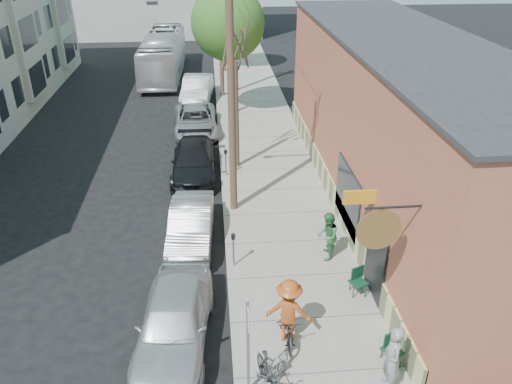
{
  "coord_description": "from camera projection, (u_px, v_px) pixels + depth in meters",
  "views": [
    {
      "loc": [
        1.77,
        -12.83,
        10.29
      ],
      "look_at": [
        3.23,
        3.34,
        1.5
      ],
      "focal_mm": 35.0,
      "sensor_mm": 36.0,
      "label": 1
    }
  ],
  "objects": [
    {
      "name": "ground",
      "position": [
        165.0,
        287.0,
        15.99
      ],
      "size": [
        120.0,
        120.0,
        0.0
      ],
      "primitive_type": "plane",
      "color": "black"
    },
    {
      "name": "sidewalk",
      "position": [
        262.0,
        146.0,
        25.93
      ],
      "size": [
        4.5,
        58.0,
        0.15
      ],
      "primitive_type": "cube",
      "color": "gray",
      "rests_on": "ground"
    },
    {
      "name": "cafe_building",
      "position": [
        399.0,
        125.0,
        19.5
      ],
      "size": [
        6.6,
        20.2,
        6.61
      ],
      "color": "#A1543B",
      "rests_on": "ground"
    },
    {
      "name": "sign_post",
      "position": [
        248.0,
        340.0,
        11.47
      ],
      "size": [
        0.07,
        0.45,
        2.8
      ],
      "color": "slate",
      "rests_on": "sidewalk"
    },
    {
      "name": "parking_meter_near",
      "position": [
        233.0,
        245.0,
        16.36
      ],
      "size": [
        0.14,
        0.14,
        1.24
      ],
      "color": "slate",
      "rests_on": "sidewalk"
    },
    {
      "name": "parking_meter_far",
      "position": [
        226.0,
        158.0,
        22.34
      ],
      "size": [
        0.14,
        0.14,
        1.24
      ],
      "color": "slate",
      "rests_on": "sidewalk"
    },
    {
      "name": "utility_pole_near",
      "position": [
        229.0,
        79.0,
        17.61
      ],
      "size": [
        3.57,
        0.28,
        10.0
      ],
      "color": "#503A28",
      "rests_on": "sidewalk"
    },
    {
      "name": "utility_pole_far",
      "position": [
        220.0,
        13.0,
        30.83
      ],
      "size": [
        1.8,
        0.28,
        10.0
      ],
      "color": "#503A28",
      "rests_on": "sidewalk"
    },
    {
      "name": "tree_bare",
      "position": [
        236.0,
        116.0,
        22.45
      ],
      "size": [
        0.24,
        0.24,
        4.93
      ],
      "color": "#44392C",
      "rests_on": "sidewalk"
    },
    {
      "name": "tree_leafy_mid",
      "position": [
        228.0,
        23.0,
        27.57
      ],
      "size": [
        4.1,
        4.1,
        7.29
      ],
      "color": "#44392C",
      "rests_on": "sidewalk"
    },
    {
      "name": "patio_chair_a",
      "position": [
        358.0,
        282.0,
        15.26
      ],
      "size": [
        0.66,
        0.66,
        0.88
      ],
      "primitive_type": null,
      "rotation": [
        0.0,
        0.0,
        0.42
      ],
      "color": "#0F3622",
      "rests_on": "sidewalk"
    },
    {
      "name": "patio_chair_b",
      "position": [
        392.0,
        351.0,
        12.82
      ],
      "size": [
        0.66,
        0.66,
        0.88
      ],
      "primitive_type": null,
      "rotation": [
        0.0,
        0.0,
        0.41
      ],
      "color": "#0F3622",
      "rests_on": "sidewalk"
    },
    {
      "name": "patron_grey",
      "position": [
        392.0,
        359.0,
        11.91
      ],
      "size": [
        0.51,
        0.73,
        1.89
      ],
      "primitive_type": "imported",
      "rotation": [
        0.0,
        0.0,
        -1.65
      ],
      "color": "gray",
      "rests_on": "sidewalk"
    },
    {
      "name": "patron_green",
      "position": [
        327.0,
        236.0,
        16.73
      ],
      "size": [
        0.82,
        0.96,
        1.73
      ],
      "primitive_type": "imported",
      "rotation": [
        0.0,
        0.0,
        -1.79
      ],
      "color": "#2E733B",
      "rests_on": "sidewalk"
    },
    {
      "name": "cyclist",
      "position": [
        289.0,
        311.0,
        13.37
      ],
      "size": [
        1.41,
        1.05,
        1.93
      ],
      "primitive_type": "imported",
      "rotation": [
        0.0,
        0.0,
        2.84
      ],
      "color": "#9F4317",
      "rests_on": "sidewalk"
    },
    {
      "name": "cyclist_bike",
      "position": [
        288.0,
        325.0,
        13.61
      ],
      "size": [
        0.68,
        1.8,
        0.94
      ],
      "primitive_type": "imported",
      "rotation": [
        0.0,
        0.0,
        -0.03
      ],
      "color": "black",
      "rests_on": "sidewalk"
    },
    {
      "name": "parked_bike_a",
      "position": [
        269.0,
        378.0,
        11.95
      ],
      "size": [
        0.89,
        1.84,
        1.07
      ],
      "primitive_type": "imported",
      "rotation": [
        0.0,
        0.0,
        0.23
      ],
      "color": "black",
      "rests_on": "sidewalk"
    },
    {
      "name": "parked_bike_b",
      "position": [
        273.0,
        374.0,
        12.13
      ],
      "size": [
        1.48,
        1.79,
        0.92
      ],
      "primitive_type": "imported",
      "rotation": [
        0.0,
        0.0,
        -0.59
      ],
      "color": "slate",
      "rests_on": "sidewalk"
    },
    {
      "name": "car_0",
      "position": [
        174.0,
        320.0,
        13.53
      ],
      "size": [
        2.3,
        4.82,
        1.59
      ],
      "primitive_type": "imported",
      "rotation": [
        0.0,
        0.0,
        -0.09
      ],
      "color": "#BABDC3",
      "rests_on": "ground"
    },
    {
      "name": "car_1",
      "position": [
        191.0,
        225.0,
        17.94
      ],
      "size": [
        1.69,
        4.32,
        1.4
      ],
      "primitive_type": "imported",
      "rotation": [
        0.0,
        0.0,
        -0.05
      ],
      "color": "#ADAEB5",
      "rests_on": "ground"
    },
    {
      "name": "car_2",
      "position": [
        194.0,
        162.0,
        22.7
      ],
      "size": [
        2.04,
        4.87,
        1.4
      ],
      "primitive_type": "imported",
      "rotation": [
        0.0,
        0.0,
        -0.02
      ],
      "color": "black",
      "rests_on": "ground"
    },
    {
      "name": "car_3",
      "position": [
        196.0,
        121.0,
        27.43
      ],
      "size": [
        2.47,
        5.02,
        1.37
      ],
      "primitive_type": "imported",
      "rotation": [
        0.0,
        0.0,
        0.04
      ],
      "color": "#A6A8AE",
      "rests_on": "ground"
    },
    {
      "name": "car_4",
      "position": [
        197.0,
        89.0,
        32.13
      ],
      "size": [
        2.16,
        5.08,
        1.63
      ],
      "primitive_type": "imported",
      "rotation": [
        0.0,
        0.0,
        -0.09
      ],
      "color": "#B5B9BD",
      "rests_on": "ground"
    },
    {
      "name": "bus",
      "position": [
        163.0,
        55.0,
        37.41
      ],
      "size": [
        2.84,
        11.21,
        3.11
      ],
      "primitive_type": "imported",
      "rotation": [
        0.0,
        0.0,
        -0.02
      ],
      "color": "white",
      "rests_on": "ground"
    }
  ]
}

